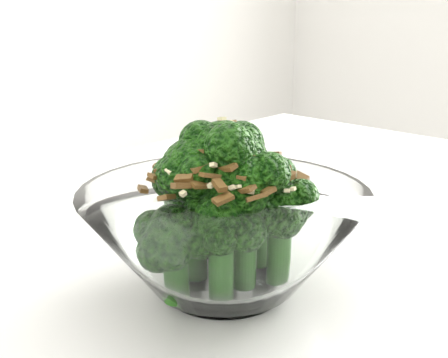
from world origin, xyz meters
TOP-DOWN VIEW (x-y plane):
  - table at (-0.00, -0.04)m, footprint 1.32×1.00m
  - broccoli_dish at (-0.08, -0.12)m, footprint 0.24×0.24m

SIDE VIEW (x-z plane):
  - table at x=0.00m, z-range 0.31..1.06m
  - broccoli_dish at x=-0.08m, z-range 0.73..0.89m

